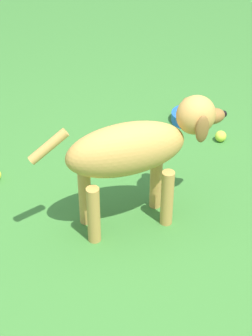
# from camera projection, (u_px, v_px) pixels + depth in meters

# --- Properties ---
(ground) EXTENTS (14.00, 14.00, 0.00)m
(ground) POSITION_uv_depth(u_px,v_px,m) (123.00, 253.00, 2.52)
(ground) COLOR #38722D
(dog) EXTENTS (0.89, 0.37, 0.62)m
(dog) POSITION_uv_depth(u_px,v_px,m) (137.00, 149.00, 2.47)
(dog) COLOR #C69347
(dog) RESTS_ON ground
(tennis_ball_3) EXTENTS (0.07, 0.07, 0.07)m
(tennis_ball_3) POSITION_uv_depth(u_px,v_px,m) (221.00, 136.00, 3.26)
(tennis_ball_3) COLOR #C2DC3A
(tennis_ball_3) RESTS_ON ground
(water_bowl) EXTENTS (0.22, 0.22, 0.06)m
(water_bowl) POSITION_uv_depth(u_px,v_px,m) (189.00, 117.00, 3.44)
(water_bowl) COLOR blue
(water_bowl) RESTS_ON ground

